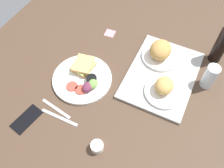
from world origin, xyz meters
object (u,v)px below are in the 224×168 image
object	(u,v)px
cell_phone	(26,119)
sticky_note	(110,33)
serving_tray	(162,75)
bread_plate_far	(164,89)
plate_with_salad	(83,77)
soda_bottle	(221,46)
drinking_glass	(210,77)
bread_plate_near	(161,52)
fork	(56,109)
espresso_cup	(97,147)
knife	(59,117)

from	to	relation	value
cell_phone	sticky_note	distance (cm)	66.79
serving_tray	bread_plate_far	distance (cm)	11.31
serving_tray	plate_with_salad	world-z (taller)	plate_with_salad
sticky_note	soda_bottle	bearing A→B (deg)	99.83
drinking_glass	cell_phone	bearing A→B (deg)	-48.95
drinking_glass	soda_bottle	size ratio (longest dim) A/B	0.66
bread_plate_far	cell_phone	xyz separation A→B (cm)	(42.93, -49.91, -4.15)
bread_plate_near	bread_plate_far	world-z (taller)	bread_plate_near
drinking_glass	bread_plate_far	bearing A→B (deg)	-47.95
serving_tray	bread_plate_far	size ratio (longest dim) A/B	2.36
bread_plate_near	sticky_note	world-z (taller)	bread_plate_near
fork	sticky_note	bearing A→B (deg)	97.93
serving_tray	espresso_cup	world-z (taller)	espresso_cup
fork	knife	size ratio (longest dim) A/B	0.89
bread_plate_far	knife	distance (cm)	51.11
serving_tray	fork	world-z (taller)	serving_tray
bread_plate_far	espresso_cup	bearing A→B (deg)	-20.07
soda_bottle	bread_plate_near	bearing A→B (deg)	-61.45
bread_plate_far	knife	world-z (taller)	bread_plate_far
espresso_cup	cell_phone	bearing A→B (deg)	-83.89
knife	cell_phone	bearing A→B (deg)	-151.59
bread_plate_far	sticky_note	world-z (taller)	bread_plate_far
cell_phone	bread_plate_far	bearing A→B (deg)	139.73
espresso_cup	knife	world-z (taller)	espresso_cup
drinking_glass	knife	bearing A→B (deg)	-47.06
soda_bottle	sticky_note	world-z (taller)	soda_bottle
bread_plate_far	fork	bearing A→B (deg)	-52.10
serving_tray	bread_plate_near	world-z (taller)	bread_plate_near
fork	sticky_note	world-z (taller)	fork
serving_tray	fork	size ratio (longest dim) A/B	2.65
bread_plate_near	espresso_cup	xyz separation A→B (cm)	(58.53, -4.27, -3.68)
bread_plate_near	plate_with_salad	distance (cm)	42.18
serving_tray	cell_phone	bearing A→B (deg)	-40.81
plate_with_salad	cell_phone	bearing A→B (deg)	-19.62
bread_plate_far	espresso_cup	xyz separation A→B (cm)	(39.11, -14.29, -2.55)
espresso_cup	knife	bearing A→B (deg)	-100.36
plate_with_salad	knife	xyz separation A→B (cm)	(23.65, 1.59, -1.40)
soda_bottle	espresso_cup	bearing A→B (deg)	-22.61
bread_plate_far	sticky_note	size ratio (longest dim) A/B	3.40
bread_plate_near	serving_tray	bearing A→B (deg)	29.49
plate_with_salad	sticky_note	size ratio (longest dim) A/B	5.37
bread_plate_far	espresso_cup	world-z (taller)	bread_plate_far
soda_bottle	serving_tray	bearing A→B (deg)	-40.59
knife	sticky_note	bearing A→B (deg)	91.90
bread_plate_far	cell_phone	world-z (taller)	bread_plate_far
bread_plate_near	bread_plate_far	distance (cm)	21.88
espresso_cup	plate_with_salad	bearing A→B (deg)	-138.80
espresso_cup	fork	xyz separation A→B (cm)	(-7.16, -26.76, -1.75)
fork	drinking_glass	bearing A→B (deg)	45.66
serving_tray	knife	bearing A→B (deg)	-36.10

